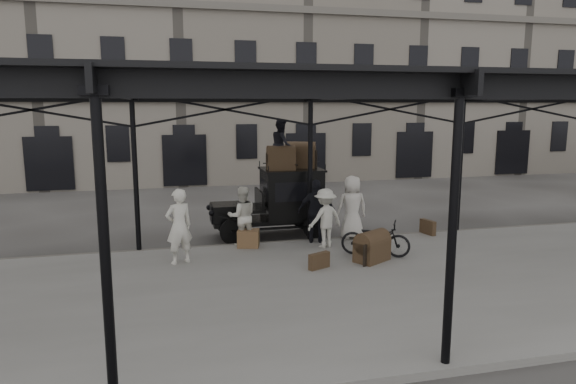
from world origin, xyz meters
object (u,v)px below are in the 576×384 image
at_px(porter_official, 317,211).
at_px(steamer_trunk_platform, 372,248).
at_px(bicycle, 375,238).
at_px(porter_left, 179,226).
at_px(steamer_trunk_roof_near, 281,160).
at_px(taxi, 282,199).

bearing_deg(porter_official, steamer_trunk_platform, 128.89).
xyz_separation_m(porter_official, bicycle, (1.14, -1.71, -0.45)).
relative_size(porter_left, steamer_trunk_roof_near, 2.26).
bearing_deg(porter_official, bicycle, 140.46).
distance_m(porter_official, steamer_trunk_platform, 2.38).
bearing_deg(porter_left, taxi, -162.73).
height_order(bicycle, steamer_trunk_roof_near, steamer_trunk_roof_near).
distance_m(taxi, porter_official, 1.71).
distance_m(porter_left, steamer_trunk_roof_near, 4.28).
bearing_deg(porter_official, taxi, -49.41).
bearing_deg(steamer_trunk_platform, porter_official, 81.32).
bearing_deg(steamer_trunk_platform, taxi, 82.05).
relative_size(taxi, bicycle, 1.97).
xyz_separation_m(bicycle, steamer_trunk_platform, (-0.27, -0.42, -0.15)).
xyz_separation_m(taxi, bicycle, (1.84, -3.27, -0.57)).
distance_m(taxi, porter_left, 4.27).
distance_m(porter_official, steamer_trunk_roof_near, 2.07).
bearing_deg(bicycle, steamer_trunk_roof_near, 60.85).
xyz_separation_m(taxi, porter_left, (-3.31, -2.69, -0.08)).
bearing_deg(porter_official, porter_left, 32.35).
height_order(porter_left, bicycle, porter_left).
height_order(porter_official, bicycle, porter_official).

